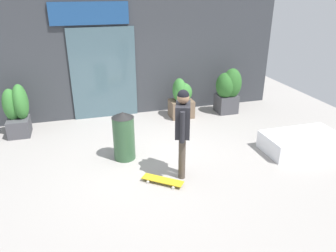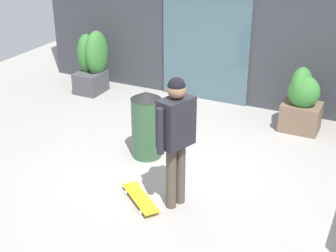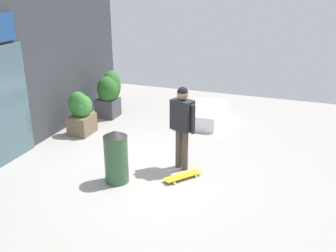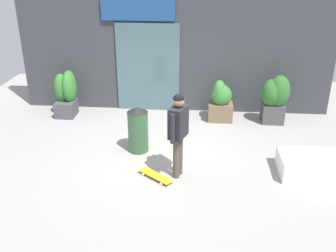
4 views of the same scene
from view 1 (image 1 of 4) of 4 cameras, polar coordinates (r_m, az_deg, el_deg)
ground_plane at (r=6.83m, az=-2.04°, el=-6.12°), size 12.00×12.00×0.00m
building_facade at (r=8.99m, az=-7.20°, el=13.77°), size 8.48×0.31×3.80m
skateboarder at (r=5.84m, az=2.61°, el=0.18°), size 0.39×0.58×1.73m
skateboard at (r=6.07m, az=-0.96°, el=-9.55°), size 0.74×0.64×0.08m
planter_box_left at (r=8.60m, az=-25.04°, el=2.57°), size 0.58×0.71×1.24m
planter_box_right at (r=8.88m, az=2.33°, el=4.94°), size 0.63×0.55×1.10m
planter_box_mid at (r=9.30m, az=10.56°, el=6.45°), size 0.71×0.64×1.30m
trash_bin at (r=6.75m, az=-7.82°, el=-1.69°), size 0.46×0.46×1.04m
snow_ledge at (r=7.74m, az=22.42°, el=-2.63°), size 1.68×0.90×0.39m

